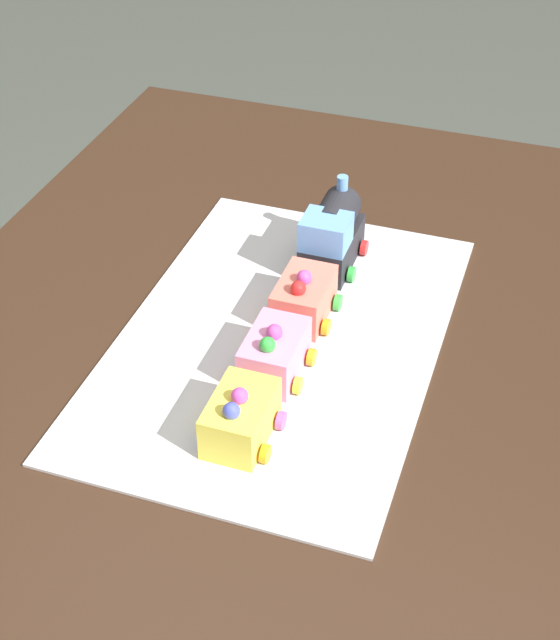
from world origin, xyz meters
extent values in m
cube|color=#382316|center=(0.00, 0.00, 0.72)|extent=(1.40, 1.00, 0.03)
cube|color=#382316|center=(-0.64, -0.44, 0.35)|extent=(0.07, 0.07, 0.71)
cube|color=silver|center=(-0.05, -0.01, 0.74)|extent=(0.60, 0.40, 0.00)
cube|color=#232328|center=(-0.24, 0.00, 0.77)|extent=(0.12, 0.06, 0.05)
cylinder|color=#232328|center=(-0.26, 0.00, 0.81)|extent=(0.07, 0.05, 0.05)
cube|color=#669EEA|center=(-0.21, 0.00, 0.82)|extent=(0.06, 0.06, 0.04)
cylinder|color=#669EEA|center=(-0.28, 0.00, 0.84)|extent=(0.02, 0.02, 0.03)
sphere|color=#F4EFCC|center=(-0.31, 0.00, 0.78)|extent=(0.02, 0.02, 0.02)
cylinder|color=green|center=(-0.27, -0.03, 0.76)|extent=(0.02, 0.01, 0.02)
cylinder|color=yellow|center=(-0.21, -0.03, 0.76)|extent=(0.02, 0.01, 0.02)
cylinder|color=red|center=(-0.27, 0.04, 0.76)|extent=(0.02, 0.01, 0.02)
cylinder|color=green|center=(-0.21, 0.04, 0.76)|extent=(0.02, 0.01, 0.02)
cube|color=#F27260|center=(-0.11, 0.00, 0.77)|extent=(0.10, 0.06, 0.06)
cylinder|color=#D84CB2|center=(-0.14, -0.03, 0.76)|extent=(0.02, 0.01, 0.02)
cylinder|color=orange|center=(-0.08, -0.03, 0.76)|extent=(0.02, 0.01, 0.02)
cylinder|color=green|center=(-0.14, 0.04, 0.76)|extent=(0.02, 0.01, 0.02)
cylinder|color=orange|center=(-0.08, 0.04, 0.76)|extent=(0.02, 0.01, 0.02)
sphere|color=#D84CB2|center=(-0.11, 0.00, 0.81)|extent=(0.02, 0.02, 0.02)
sphere|color=red|center=(-0.08, 0.00, 0.81)|extent=(0.02, 0.02, 0.02)
cube|color=pink|center=(0.01, 0.00, 0.77)|extent=(0.10, 0.06, 0.06)
cylinder|color=green|center=(-0.02, -0.03, 0.76)|extent=(0.02, 0.01, 0.02)
cylinder|color=red|center=(0.04, -0.03, 0.76)|extent=(0.02, 0.01, 0.02)
cylinder|color=orange|center=(-0.02, 0.04, 0.76)|extent=(0.02, 0.01, 0.02)
cylinder|color=yellow|center=(0.04, 0.04, 0.76)|extent=(0.02, 0.01, 0.02)
sphere|color=green|center=(0.03, 0.00, 0.81)|extent=(0.02, 0.02, 0.02)
sphere|color=#D84CB2|center=(0.01, 0.00, 0.81)|extent=(0.02, 0.02, 0.02)
cube|color=#F4E04C|center=(0.13, 0.00, 0.77)|extent=(0.10, 0.06, 0.06)
cylinder|color=green|center=(0.10, -0.03, 0.76)|extent=(0.02, 0.01, 0.02)
cylinder|color=#4C59D8|center=(0.15, -0.03, 0.76)|extent=(0.02, 0.01, 0.02)
cylinder|color=#D84CB2|center=(0.10, 0.04, 0.76)|extent=(0.02, 0.01, 0.02)
cylinder|color=orange|center=(0.15, 0.04, 0.76)|extent=(0.02, 0.01, 0.02)
sphere|color=#D84CB2|center=(0.13, 0.00, 0.81)|extent=(0.02, 0.02, 0.02)
sphere|color=#4C59D8|center=(0.15, 0.00, 0.81)|extent=(0.02, 0.02, 0.02)
camera|label=1|loc=(0.84, 0.29, 1.52)|focal=53.27mm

